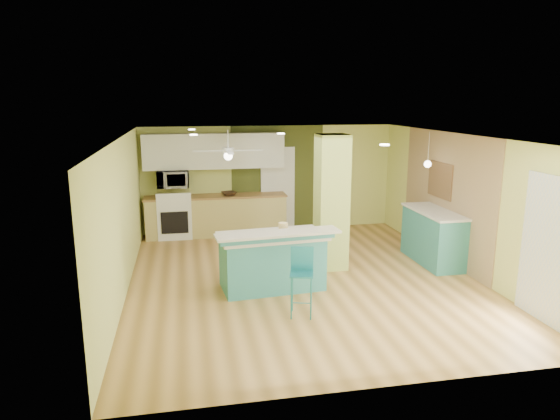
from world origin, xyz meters
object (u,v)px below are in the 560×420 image
object	(u,v)px
bar_stool	(302,270)
side_counter	(434,236)
peninsula	(272,260)
fruit_bowl	(229,194)
canister	(283,228)

from	to	relation	value
bar_stool	side_counter	xyz separation A→B (m)	(3.07, 1.85, -0.16)
peninsula	fruit_bowl	bearing A→B (deg)	91.21
fruit_bowl	canister	distance (m)	3.47
side_counter	bar_stool	bearing A→B (deg)	-148.91
bar_stool	canister	bearing A→B (deg)	107.35
fruit_bowl	canister	world-z (taller)	canister
bar_stool	fruit_bowl	bearing A→B (deg)	113.12
peninsula	fruit_bowl	xyz separation A→B (m)	(-0.39, 3.48, 0.49)
canister	fruit_bowl	bearing A→B (deg)	99.81
bar_stool	canister	distance (m)	1.21
peninsula	bar_stool	distance (m)	1.15
bar_stool	peninsula	bearing A→B (deg)	117.65
side_counter	fruit_bowl	bearing A→B (deg)	143.54
peninsula	bar_stool	xyz separation A→B (m)	(0.24, -1.10, 0.19)
peninsula	bar_stool	bearing A→B (deg)	-82.80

